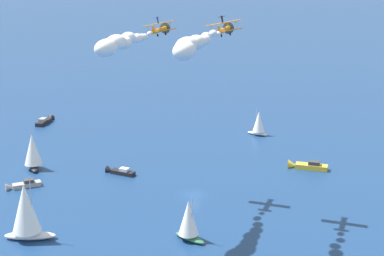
{
  "coord_description": "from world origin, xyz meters",
  "views": [
    {
      "loc": [
        12.55,
        -123.21,
        51.9
      ],
      "look_at": [
        -0.24,
        -1.02,
        15.48
      ],
      "focal_mm": 57.12,
      "sensor_mm": 36.0,
      "label": 1
    }
  ],
  "objects_px": {
    "motorboat_offshore": "(306,166)",
    "motorboat_outer_ring_b": "(46,121)",
    "sailboat_trailing": "(26,211)",
    "wingwalker_lead": "(157,19)",
    "motorboat_near_centre": "(119,171)",
    "wingwalker_wingman": "(222,18)",
    "sailboat_far_stbd": "(189,220)",
    "motorboat_outer_ring_a": "(22,185)",
    "sailboat_inshore": "(259,123)",
    "sailboat_mid_cluster": "(33,151)",
    "biplane_wingman": "(224,29)",
    "biplane_lead": "(160,29)"
  },
  "relations": [
    {
      "from": "motorboat_offshore",
      "to": "motorboat_outer_ring_b",
      "type": "height_order",
      "value": "motorboat_offshore"
    },
    {
      "from": "sailboat_trailing",
      "to": "wingwalker_lead",
      "type": "xyz_separation_m",
      "value": [
        20.66,
        26.41,
        32.14
      ]
    },
    {
      "from": "motorboat_near_centre",
      "to": "sailboat_trailing",
      "type": "height_order",
      "value": "sailboat_trailing"
    },
    {
      "from": "wingwalker_wingman",
      "to": "motorboat_outer_ring_b",
      "type": "bearing_deg",
      "value": 134.99
    },
    {
      "from": "sailboat_far_stbd",
      "to": "motorboat_outer_ring_a",
      "type": "xyz_separation_m",
      "value": [
        -40.12,
        21.46,
        -3.38
      ]
    },
    {
      "from": "wingwalker_wingman",
      "to": "motorboat_near_centre",
      "type": "bearing_deg",
      "value": 146.95
    },
    {
      "from": "sailboat_inshore",
      "to": "sailboat_trailing",
      "type": "height_order",
      "value": "sailboat_trailing"
    },
    {
      "from": "sailboat_inshore",
      "to": "motorboat_near_centre",
      "type": "bearing_deg",
      "value": -133.39
    },
    {
      "from": "sailboat_mid_cluster",
      "to": "biplane_wingman",
      "type": "bearing_deg",
      "value": -20.32
    },
    {
      "from": "motorboat_offshore",
      "to": "biplane_wingman",
      "type": "bearing_deg",
      "value": -128.12
    },
    {
      "from": "sailboat_far_stbd",
      "to": "sailboat_mid_cluster",
      "type": "xyz_separation_m",
      "value": [
        -41.63,
        33.32,
        0.58
      ]
    },
    {
      "from": "motorboat_near_centre",
      "to": "sailboat_far_stbd",
      "type": "bearing_deg",
      "value": -57.93
    },
    {
      "from": "sailboat_far_stbd",
      "to": "sailboat_mid_cluster",
      "type": "relative_size",
      "value": 0.87
    },
    {
      "from": "motorboat_offshore",
      "to": "motorboat_outer_ring_a",
      "type": "distance_m",
      "value": 67.27
    },
    {
      "from": "biplane_wingman",
      "to": "wingwalker_wingman",
      "type": "distance_m",
      "value": 2.15
    },
    {
      "from": "sailboat_mid_cluster",
      "to": "biplane_lead",
      "type": "distance_m",
      "value": 46.42
    },
    {
      "from": "sailboat_mid_cluster",
      "to": "sailboat_inshore",
      "type": "bearing_deg",
      "value": 32.03
    },
    {
      "from": "sailboat_far_stbd",
      "to": "sailboat_inshore",
      "type": "distance_m",
      "value": 68.55
    },
    {
      "from": "biplane_lead",
      "to": "sailboat_inshore",
      "type": "bearing_deg",
      "value": 64.02
    },
    {
      "from": "wingwalker_lead",
      "to": "motorboat_near_centre",
      "type": "bearing_deg",
      "value": 142.29
    },
    {
      "from": "biplane_lead",
      "to": "motorboat_near_centre",
      "type": "bearing_deg",
      "value": 142.97
    },
    {
      "from": "sailboat_trailing",
      "to": "biplane_lead",
      "type": "height_order",
      "value": "biplane_lead"
    },
    {
      "from": "motorboat_outer_ring_b",
      "to": "motorboat_offshore",
      "type": "bearing_deg",
      "value": -23.04
    },
    {
      "from": "motorboat_offshore",
      "to": "biplane_wingman",
      "type": "xyz_separation_m",
      "value": [
        -19.26,
        -24.55,
        36.08
      ]
    },
    {
      "from": "sailboat_far_stbd",
      "to": "wingwalker_wingman",
      "type": "xyz_separation_m",
      "value": [
        4.69,
        16.12,
        34.94
      ]
    },
    {
      "from": "sailboat_inshore",
      "to": "sailboat_far_stbd",
      "type": "bearing_deg",
      "value": -100.74
    },
    {
      "from": "motorboat_near_centre",
      "to": "wingwalker_lead",
      "type": "distance_m",
      "value": 39.81
    },
    {
      "from": "sailboat_mid_cluster",
      "to": "biplane_wingman",
      "type": "height_order",
      "value": "biplane_wingman"
    },
    {
      "from": "sailboat_far_stbd",
      "to": "motorboat_outer_ring_a",
      "type": "relative_size",
      "value": 1.13
    },
    {
      "from": "motorboat_offshore",
      "to": "wingwalker_lead",
      "type": "bearing_deg",
      "value": -153.15
    },
    {
      "from": "motorboat_offshore",
      "to": "sailboat_inshore",
      "type": "bearing_deg",
      "value": 113.42
    },
    {
      "from": "sailboat_mid_cluster",
      "to": "biplane_wingman",
      "type": "xyz_separation_m",
      "value": [
        46.76,
        -17.31,
        32.26
      ]
    },
    {
      "from": "motorboat_outer_ring_b",
      "to": "biplane_wingman",
      "type": "distance_m",
      "value": 88.79
    },
    {
      "from": "biplane_lead",
      "to": "wingwalker_wingman",
      "type": "xyz_separation_m",
      "value": [
        13.27,
        -7.42,
        3.27
      ]
    },
    {
      "from": "motorboat_outer_ring_a",
      "to": "biplane_lead",
      "type": "height_order",
      "value": "biplane_lead"
    },
    {
      "from": "motorboat_outer_ring_a",
      "to": "wingwalker_lead",
      "type": "xyz_separation_m",
      "value": [
        31.11,
        2.19,
        37.15
      ]
    },
    {
      "from": "motorboat_outer_ring_a",
      "to": "motorboat_outer_ring_b",
      "type": "relative_size",
      "value": 0.87
    },
    {
      "from": "motorboat_offshore",
      "to": "sailboat_mid_cluster",
      "type": "xyz_separation_m",
      "value": [
        -66.02,
        -7.24,
        3.82
      ]
    },
    {
      "from": "motorboat_near_centre",
      "to": "wingwalker_wingman",
      "type": "height_order",
      "value": "wingwalker_wingman"
    },
    {
      "from": "wingwalker_lead",
      "to": "biplane_wingman",
      "type": "relative_size",
      "value": 0.2
    },
    {
      "from": "motorboat_near_centre",
      "to": "wingwalker_wingman",
      "type": "xyz_separation_m",
      "value": [
        24.98,
        -16.25,
        38.34
      ]
    },
    {
      "from": "motorboat_outer_ring_a",
      "to": "sailboat_trailing",
      "type": "bearing_deg",
      "value": -66.66
    },
    {
      "from": "sailboat_inshore",
      "to": "biplane_wingman",
      "type": "bearing_deg",
      "value": -98.48
    },
    {
      "from": "sailboat_far_stbd",
      "to": "motorboat_outer_ring_b",
      "type": "height_order",
      "value": "sailboat_far_stbd"
    },
    {
      "from": "sailboat_mid_cluster",
      "to": "wingwalker_lead",
      "type": "distance_m",
      "value": 47.54
    },
    {
      "from": "sailboat_trailing",
      "to": "motorboat_outer_ring_a",
      "type": "distance_m",
      "value": 26.85
    },
    {
      "from": "motorboat_near_centre",
      "to": "wingwalker_lead",
      "type": "relative_size",
      "value": 5.01
    },
    {
      "from": "biplane_lead",
      "to": "wingwalker_wingman",
      "type": "bearing_deg",
      "value": -29.21
    },
    {
      "from": "motorboat_near_centre",
      "to": "biplane_lead",
      "type": "bearing_deg",
      "value": -37.03
    },
    {
      "from": "sailboat_mid_cluster",
      "to": "motorboat_outer_ring_a",
      "type": "xyz_separation_m",
      "value": [
        1.52,
        -11.86,
        -3.95
      ]
    }
  ]
}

